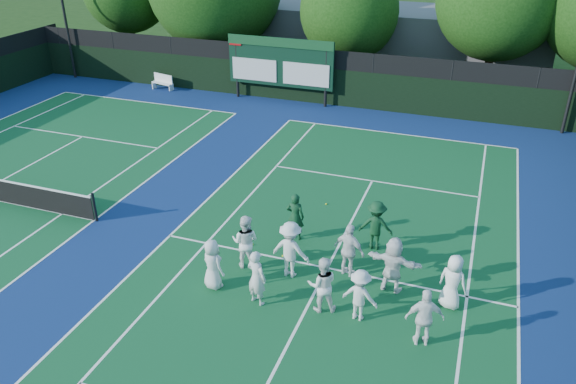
% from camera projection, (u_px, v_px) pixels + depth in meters
% --- Properties ---
extents(ground, '(120.00, 120.00, 0.00)m').
position_uv_depth(ground, '(318.00, 287.00, 16.28)').
color(ground, '#17330E').
rests_on(ground, ground).
extents(court_apron, '(34.00, 32.00, 0.01)m').
position_uv_depth(court_apron, '(157.00, 233.00, 18.92)').
color(court_apron, navy).
rests_on(court_apron, ground).
extents(near_court, '(11.05, 23.85, 0.01)m').
position_uv_depth(near_court, '(327.00, 268.00, 17.11)').
color(near_court, '#104F27').
rests_on(near_court, ground).
extents(back_fence, '(34.00, 0.08, 3.00)m').
position_uv_depth(back_fence, '(300.00, 78.00, 30.83)').
color(back_fence, black).
rests_on(back_fence, ground).
extents(scoreboard, '(6.00, 0.21, 3.55)m').
position_uv_depth(scoreboard, '(280.00, 63.00, 30.40)').
color(scoreboard, black).
rests_on(scoreboard, ground).
extents(clubhouse, '(18.00, 6.00, 4.00)m').
position_uv_depth(clubhouse, '(399.00, 41.00, 36.00)').
color(clubhouse, slate).
rests_on(clubhouse, ground).
extents(bench, '(1.49, 0.72, 0.91)m').
position_uv_depth(bench, '(163.00, 81.00, 33.22)').
color(bench, white).
rests_on(bench, ground).
extents(tree_c, '(5.63, 5.63, 7.24)m').
position_uv_depth(tree_c, '(352.00, 14.00, 31.90)').
color(tree_c, black).
rests_on(tree_c, ground).
extents(tree_d, '(6.51, 6.51, 8.84)m').
position_uv_depth(tree_d, '(502.00, 1.00, 28.99)').
color(tree_d, black).
rests_on(tree_d, ground).
extents(tennis_ball_0, '(0.07, 0.07, 0.07)m').
position_uv_depth(tennis_ball_0, '(283.00, 256.00, 17.65)').
color(tennis_ball_0, yellow).
rests_on(tennis_ball_0, ground).
extents(tennis_ball_1, '(0.07, 0.07, 0.07)m').
position_uv_depth(tennis_ball_1, '(446.00, 298.00, 15.77)').
color(tennis_ball_1, yellow).
rests_on(tennis_ball_1, ground).
extents(tennis_ball_3, '(0.07, 0.07, 0.07)m').
position_uv_depth(tennis_ball_3, '(252.00, 244.00, 18.25)').
color(tennis_ball_3, yellow).
rests_on(tennis_ball_3, ground).
extents(tennis_ball_4, '(0.07, 0.07, 0.07)m').
position_uv_depth(tennis_ball_4, '(326.00, 204.00, 20.69)').
color(tennis_ball_4, yellow).
rests_on(tennis_ball_4, ground).
extents(player_front_0, '(0.90, 0.77, 1.56)m').
position_uv_depth(player_front_0, '(213.00, 264.00, 15.95)').
color(player_front_0, silver).
rests_on(player_front_0, ground).
extents(player_front_1, '(0.71, 0.58, 1.69)m').
position_uv_depth(player_front_1, '(257.00, 278.00, 15.27)').
color(player_front_1, silver).
rests_on(player_front_1, ground).
extents(player_front_2, '(0.97, 0.86, 1.65)m').
position_uv_depth(player_front_2, '(322.00, 285.00, 15.03)').
color(player_front_2, white).
rests_on(player_front_2, ground).
extents(player_front_3, '(1.05, 0.70, 1.52)m').
position_uv_depth(player_front_3, '(360.00, 295.00, 14.73)').
color(player_front_3, silver).
rests_on(player_front_3, ground).
extents(player_front_4, '(1.04, 0.65, 1.65)m').
position_uv_depth(player_front_4, '(425.00, 318.00, 13.83)').
color(player_front_4, white).
rests_on(player_front_4, ground).
extents(player_back_0, '(0.90, 0.74, 1.74)m').
position_uv_depth(player_back_0, '(245.00, 242.00, 16.85)').
color(player_back_0, white).
rests_on(player_back_0, ground).
extents(player_back_1, '(1.23, 0.79, 1.80)m').
position_uv_depth(player_back_1, '(290.00, 250.00, 16.40)').
color(player_back_1, silver).
rests_on(player_back_1, ground).
extents(player_back_2, '(1.08, 0.70, 1.71)m').
position_uv_depth(player_back_2, '(349.00, 250.00, 16.44)').
color(player_back_2, white).
rests_on(player_back_2, ground).
extents(player_back_3, '(1.64, 0.68, 1.72)m').
position_uv_depth(player_back_3, '(393.00, 265.00, 15.79)').
color(player_back_3, white).
rests_on(player_back_3, ground).
extents(player_back_4, '(0.93, 0.77, 1.63)m').
position_uv_depth(player_back_4, '(453.00, 282.00, 15.15)').
color(player_back_4, white).
rests_on(player_back_4, ground).
extents(coach_left, '(0.62, 0.43, 1.66)m').
position_uv_depth(coach_left, '(295.00, 217.00, 18.26)').
color(coach_left, '#103A1E').
rests_on(coach_left, ground).
extents(coach_right, '(1.13, 0.71, 1.68)m').
position_uv_depth(coach_right, '(376.00, 226.00, 17.74)').
color(coach_right, '#0F3A1D').
rests_on(coach_right, ground).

